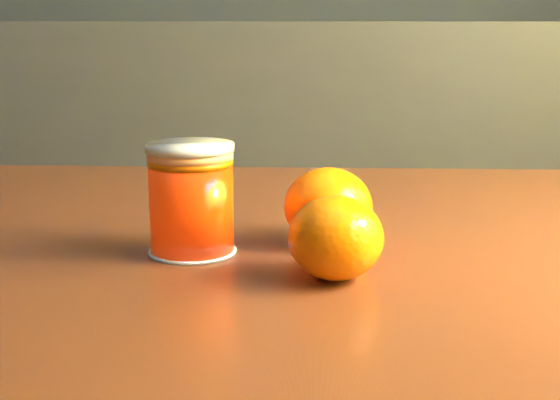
# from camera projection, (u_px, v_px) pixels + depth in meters

# --- Properties ---
(kitchen_counter) EXTENTS (3.15, 0.60, 0.90)m
(kitchen_counter) POSITION_uv_depth(u_px,v_px,m) (66.00, 191.00, 2.12)
(kitchen_counter) COLOR #454649
(kitchen_counter) RESTS_ON ground
(table) EXTENTS (1.03, 0.78, 0.72)m
(table) POSITION_uv_depth(u_px,v_px,m) (285.00, 343.00, 0.67)
(table) COLOR #622E18
(table) RESTS_ON ground
(juice_glass) EXTENTS (0.07, 0.07, 0.09)m
(juice_glass) POSITION_uv_depth(u_px,v_px,m) (191.00, 200.00, 0.61)
(juice_glass) COLOR #FF2F05
(juice_glass) RESTS_ON table
(orange_front) EXTENTS (0.07, 0.07, 0.06)m
(orange_front) POSITION_uv_depth(u_px,v_px,m) (336.00, 238.00, 0.55)
(orange_front) COLOR orange
(orange_front) RESTS_ON table
(orange_back) EXTENTS (0.09, 0.09, 0.06)m
(orange_back) POSITION_uv_depth(u_px,v_px,m) (328.00, 206.00, 0.64)
(orange_back) COLOR orange
(orange_back) RESTS_ON table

